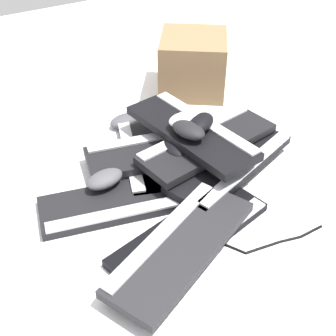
{
  "coord_description": "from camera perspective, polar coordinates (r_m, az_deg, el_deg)",
  "views": [
    {
      "loc": [
        -0.87,
        0.53,
        0.87
      ],
      "look_at": [
        0.02,
        0.02,
        0.06
      ],
      "focal_mm": 50.0,
      "sensor_mm": 36.0,
      "label": 1
    }
  ],
  "objects": [
    {
      "name": "mouse_5",
      "position": [
        1.33,
        2.51,
        4.68
      ],
      "size": [
        0.12,
        0.09,
        0.04
      ],
      "primitive_type": "ellipsoid",
      "rotation": [
        0.0,
        0.0,
        0.27
      ],
      "color": "black",
      "rests_on": "keyboard_6"
    },
    {
      "name": "ground_plane",
      "position": [
        1.34,
        1.33,
        -2.28
      ],
      "size": [
        3.2,
        3.2,
        0.0
      ],
      "primitive_type": "plane",
      "color": "white"
    },
    {
      "name": "keyboard_7",
      "position": [
        1.12,
        1.59,
        -9.46
      ],
      "size": [
        0.32,
        0.46,
        0.03
      ],
      "color": "#232326",
      "rests_on": "keyboard_2"
    },
    {
      "name": "keyboard_2",
      "position": [
        1.19,
        2.8,
        -8.03
      ],
      "size": [
        0.25,
        0.46,
        0.03
      ],
      "color": "black",
      "rests_on": "ground"
    },
    {
      "name": "keyboard_5",
      "position": [
        1.39,
        4.82,
        3.08
      ],
      "size": [
        0.22,
        0.46,
        0.03
      ],
      "color": "black",
      "rests_on": "keyboard_4"
    },
    {
      "name": "keyboard_4",
      "position": [
        1.37,
        7.7,
        0.57
      ],
      "size": [
        0.29,
        0.46,
        0.03
      ],
      "color": "black",
      "rests_on": "keyboard_3"
    },
    {
      "name": "mouse_3",
      "position": [
        1.36,
        3.96,
        5.49
      ],
      "size": [
        0.11,
        0.13,
        0.04
      ],
      "primitive_type": "ellipsoid",
      "rotation": [
        0.0,
        0.0,
        2.11
      ],
      "color": "black",
      "rests_on": "keyboard_6"
    },
    {
      "name": "keyboard_0",
      "position": [
        1.46,
        -2.66,
        2.22
      ],
      "size": [
        0.46,
        0.28,
        0.03
      ],
      "color": "black",
      "rests_on": "ground"
    },
    {
      "name": "cardboard_box",
      "position": [
        1.77,
        3.05,
        12.6
      ],
      "size": [
        0.34,
        0.34,
        0.21
      ],
      "primitive_type": "cube",
      "rotation": [
        0.0,
        0.0,
        0.97
      ],
      "color": "olive",
      "rests_on": "ground"
    },
    {
      "name": "mouse_2",
      "position": [
        1.37,
        2.26,
        5.96
      ],
      "size": [
        0.08,
        0.12,
        0.04
      ],
      "primitive_type": "ellipsoid",
      "rotation": [
        0.0,
        0.0,
        4.62
      ],
      "color": "silver",
      "rests_on": "keyboard_6"
    },
    {
      "name": "mouse_0",
      "position": [
        1.36,
        0.77,
        2.49
      ],
      "size": [
        0.12,
        0.08,
        0.04
      ],
      "primitive_type": "ellipsoid",
      "rotation": [
        0.0,
        0.0,
        2.98
      ],
      "color": "black",
      "rests_on": "keyboard_8"
    },
    {
      "name": "keyboard_1",
      "position": [
        1.28,
        -5.62,
        -4.17
      ],
      "size": [
        0.24,
        0.46,
        0.03
      ],
      "color": "black",
      "rests_on": "ground"
    },
    {
      "name": "cable_0",
      "position": [
        1.18,
        8.49,
        -9.46
      ],
      "size": [
        0.13,
        0.42,
        0.01
      ],
      "color": "black",
      "rests_on": "ground"
    },
    {
      "name": "keyboard_8",
      "position": [
        1.41,
        -0.98,
        2.16
      ],
      "size": [
        0.24,
        0.46,
        0.03
      ],
      "color": "black",
      "rests_on": "keyboard_0"
    },
    {
      "name": "mouse_4",
      "position": [
        1.3,
        -7.71,
        -1.34
      ],
      "size": [
        0.08,
        0.12,
        0.04
      ],
      "primitive_type": "ellipsoid",
      "rotation": [
        0.0,
        0.0,
        4.9
      ],
      "color": "#4C4C51",
      "rests_on": "keyboard_1"
    },
    {
      "name": "keyboard_3",
      "position": [
        1.45,
        6.13,
        1.65
      ],
      "size": [
        0.22,
        0.46,
        0.03
      ],
      "color": "black",
      "rests_on": "ground"
    },
    {
      "name": "mouse_1",
      "position": [
        1.59,
        -5.26,
        5.78
      ],
      "size": [
        0.08,
        0.12,
        0.04
      ],
      "primitive_type": "ellipsoid",
      "rotation": [
        0.0,
        0.0,
        4.8
      ],
      "color": "#4C4C51",
      "rests_on": "ground"
    },
    {
      "name": "keyboard_6",
      "position": [
        1.38,
        2.87,
        4.48
      ],
      "size": [
        0.46,
        0.22,
        0.03
      ],
      "color": "black",
      "rests_on": "keyboard_5"
    }
  ]
}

